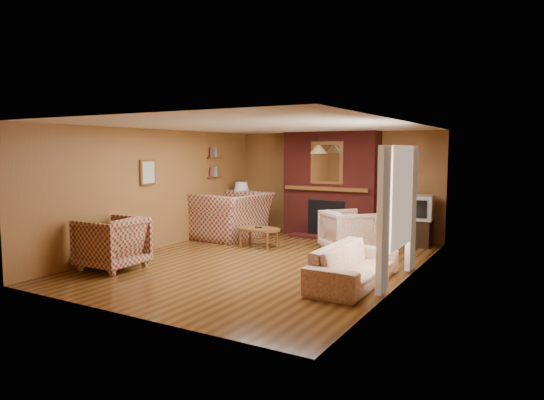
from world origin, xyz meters
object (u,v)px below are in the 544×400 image
Objects in this scene: plaid_armchair at (112,243)px; coffee_table at (258,230)px; floral_sofa at (354,265)px; fireplace at (331,185)px; side_table at (242,221)px; floral_armchair at (348,231)px; crt_tv at (419,208)px; table_lamp at (241,194)px; tv_stand at (418,233)px; plaid_loveseat at (232,215)px.

coffee_table is (1.19, 2.75, -0.08)m from plaid_armchair.
fireplace is at bearing 28.42° from floral_sofa.
coffee_table is 1.94m from side_table.
floral_armchair is 1.67m from crt_tv.
fireplace reaches higher than coffee_table.
table_lamp reaches higher than floral_armchair.
floral_armchair is 1.50× the size of crt_tv.
floral_sofa is 3.59× the size of tv_stand.
coffee_table is 1.61× the size of crt_tv.
table_lamp is (-0.15, 4.16, 0.49)m from plaid_armchair.
crt_tv is (0.00, -0.01, 0.53)m from tv_stand.
floral_armchair is at bearing -55.34° from fireplace.
crt_tv reaches higher than floral_sofa.
plaid_armchair is 1.74× the size of tv_stand.
tv_stand is at bearing -2.14° from floral_sofa.
tv_stand is (4.00, 4.51, -0.16)m from plaid_armchair.
floral_armchair is 3.22m from table_lamp.
floral_sofa reaches higher than tv_stand.
plaid_armchair is at bearing -87.93° from side_table.
plaid_armchair is 1.73× the size of side_table.
plaid_armchair is 1.08× the size of floral_armchair.
crt_tv reaches higher than floral_armchair.
crt_tv is at bearing 137.31° from plaid_armchair.
fireplace is at bearing 156.37° from plaid_armchair.
table_lamp is at bearing -160.04° from plaid_loveseat.
plaid_armchair is at bearing -113.43° from coffee_table.
floral_armchair is at bearing -15.57° from side_table.
floral_sofa is 3.42m from crt_tv.
crt_tv reaches higher than coffee_table.
plaid_armchair is at bearing 0.40° from plaid_loveseat.
floral_sofa is at bearing -94.38° from tv_stand.
crt_tv reaches higher than side_table.
crt_tv is at bearing -5.30° from fireplace.
floral_sofa is 3.39m from tv_stand.
plaid_loveseat is at bearing 150.14° from coffee_table.
tv_stand is 0.93× the size of crt_tv.
plaid_loveseat is at bearing 39.42° from floral_armchair.
plaid_loveseat is at bearing -163.98° from crt_tv.
crt_tv is at bearing -91.35° from floral_armchair.
tv_stand is (2.81, 1.75, -0.08)m from coffee_table.
tv_stand is 0.53m from crt_tv.
side_table is 4.16m from tv_stand.
plaid_loveseat is 2.84× the size of side_table.
side_table is (-3.06, 0.85, -0.13)m from floral_armchair.
tv_stand is at bearing 4.82° from table_lamp.
fireplace is 2.36m from plaid_loveseat.
plaid_loveseat reaches higher than floral_armchair.
table_lamp is (-4.00, 3.03, 0.63)m from floral_sofa.
plaid_loveseat reaches higher than tv_stand.
plaid_armchair is 3.00m from coffee_table.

